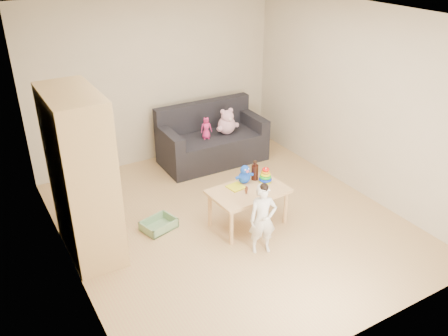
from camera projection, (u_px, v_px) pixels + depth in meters
room at (231, 128)px, 5.58m from camera, size 4.50×4.50×4.50m
wardrobe at (82, 176)px, 5.21m from camera, size 0.54×1.08×1.94m
sofa at (213, 148)px, 7.64m from camera, size 1.67×0.86×0.47m
play_table at (248, 207)px, 6.00m from camera, size 0.99×0.65×0.50m
storage_bin at (159, 224)px, 5.99m from camera, size 0.48×0.41×0.12m
toddler at (263, 220)px, 5.42m from camera, size 0.37×0.31×0.85m
pink_bear at (227, 123)px, 7.50m from camera, size 0.36×0.33×0.35m
doll at (206, 128)px, 7.33m from camera, size 0.20×0.16×0.34m
ring_stacker at (265, 176)px, 6.04m from camera, size 0.17×0.17×0.19m
brown_bottle at (255, 172)px, 6.08m from camera, size 0.09×0.09×0.26m
blue_plush at (244, 174)px, 6.00m from camera, size 0.23×0.20×0.25m
wooden_figure at (246, 190)px, 5.78m from camera, size 0.05×0.04×0.11m
yellow_book at (236, 187)px, 5.93m from camera, size 0.22×0.22×0.01m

